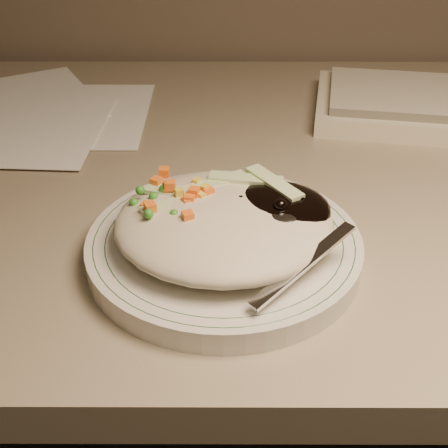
{
  "coord_description": "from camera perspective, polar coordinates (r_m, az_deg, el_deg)",
  "views": [
    {
      "loc": [
        -0.05,
        0.74,
        1.08
      ],
      "look_at": [
        -0.05,
        1.2,
        0.78
      ],
      "focal_mm": 50.0,
      "sensor_mm": 36.0,
      "label": 1
    }
  ],
  "objects": [
    {
      "name": "meal",
      "position": [
        0.55,
        0.44,
        0.45
      ],
      "size": [
        0.2,
        0.19,
        0.05
      ],
      "color": "beige",
      "rests_on": "plate"
    },
    {
      "name": "plate",
      "position": [
        0.56,
        0.0,
        -2.2
      ],
      "size": [
        0.25,
        0.25,
        0.02
      ],
      "primitive_type": "cylinder",
      "color": "silver",
      "rests_on": "desk"
    },
    {
      "name": "desk",
      "position": [
        0.84,
        3.6,
        -6.68
      ],
      "size": [
        1.4,
        0.7,
        0.74
      ],
      "color": "gray",
      "rests_on": "ground"
    },
    {
      "name": "plate_rim",
      "position": [
        0.56,
        0.0,
        -1.37
      ],
      "size": [
        0.23,
        0.23,
        0.0
      ],
      "color": "#144723",
      "rests_on": "plate"
    }
  ]
}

